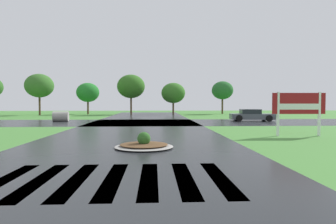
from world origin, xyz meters
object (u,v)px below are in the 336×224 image
(median_island, at_px, (144,145))
(car_white_sedan, at_px, (251,115))
(drainage_pipe_stack, at_px, (61,116))
(estate_billboard, at_px, (299,106))

(median_island, bearing_deg, car_white_sedan, 57.89)
(median_island, relative_size, drainage_pipe_stack, 1.56)
(median_island, distance_m, drainage_pipe_stack, 19.01)
(car_white_sedan, relative_size, drainage_pipe_stack, 2.84)
(median_island, bearing_deg, drainage_pipe_stack, 117.93)
(car_white_sedan, bearing_deg, median_island, -116.69)
(estate_billboard, relative_size, car_white_sedan, 0.68)
(estate_billboard, distance_m, car_white_sedan, 12.98)
(median_island, xyz_separation_m, car_white_sedan, (10.43, 16.63, 0.43))
(estate_billboard, relative_size, median_island, 1.23)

